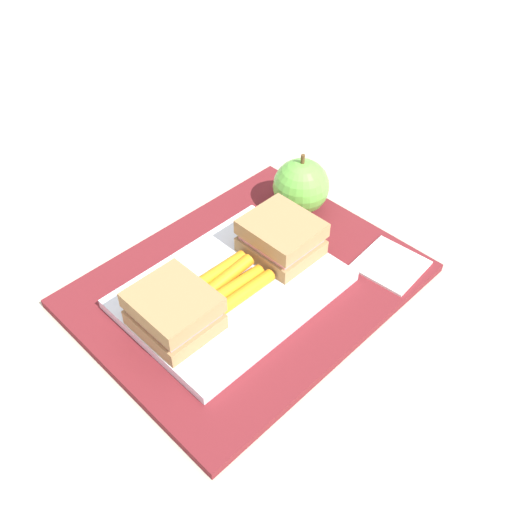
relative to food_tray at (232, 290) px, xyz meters
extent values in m
plane|color=#B7AD99|center=(0.03, 0.00, -0.02)|extent=(2.40, 2.40, 0.00)
cube|color=maroon|center=(0.03, 0.00, -0.01)|extent=(0.36, 0.28, 0.01)
cube|color=white|center=(0.00, 0.00, 0.00)|extent=(0.23, 0.17, 0.01)
cube|color=#9E7A4C|center=(-0.08, 0.00, 0.01)|extent=(0.07, 0.08, 0.02)
cube|color=pink|center=(-0.08, 0.00, 0.03)|extent=(0.07, 0.07, 0.01)
cube|color=#9E7A4C|center=(-0.08, 0.00, 0.04)|extent=(0.07, 0.08, 0.02)
cube|color=#9E7A4C|center=(0.08, 0.00, 0.01)|extent=(0.07, 0.08, 0.02)
cube|color=pink|center=(0.08, 0.00, 0.03)|extent=(0.07, 0.07, 0.01)
cube|color=#9E7A4C|center=(0.08, 0.00, 0.04)|extent=(0.07, 0.08, 0.02)
cylinder|color=orange|center=(0.00, -0.02, 0.01)|extent=(0.08, 0.01, 0.02)
cylinder|color=orange|center=(0.00, -0.01, 0.01)|extent=(0.08, 0.01, 0.02)
cylinder|color=orange|center=(0.00, 0.01, 0.01)|extent=(0.08, 0.01, 0.02)
cylinder|color=orange|center=(0.00, 0.02, 0.01)|extent=(0.08, 0.01, 0.02)
sphere|color=#66B742|center=(0.16, 0.05, 0.03)|extent=(0.07, 0.07, 0.07)
cylinder|color=brown|center=(0.16, 0.05, 0.07)|extent=(0.01, 0.01, 0.01)
cube|color=white|center=(0.16, -0.10, 0.00)|extent=(0.07, 0.07, 0.00)
camera|label=1|loc=(-0.29, -0.33, 0.47)|focal=41.28mm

